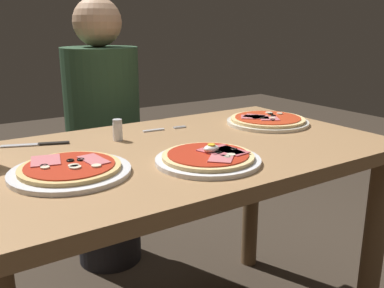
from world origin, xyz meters
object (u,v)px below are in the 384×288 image
at_px(pizza_across_left, 267,121).
at_px(fork, 161,129).
at_px(knife, 40,144).
at_px(dining_table, 179,184).
at_px(pizza_across_right, 70,170).
at_px(pizza_foreground, 209,158).
at_px(diner_person, 104,144).
at_px(salt_shaker, 118,130).

height_order(pizza_across_left, fork, pizza_across_left).
bearing_deg(knife, fork, -5.31).
bearing_deg(pizza_across_left, dining_table, -169.37).
bearing_deg(pizza_across_right, fork, 33.58).
bearing_deg(pizza_across_right, pizza_across_left, 10.16).
xyz_separation_m(pizza_foreground, pizza_across_left, (0.44, 0.25, -0.00)).
relative_size(dining_table, diner_person, 1.06).
distance_m(knife, diner_person, 0.61).
xyz_separation_m(fork, knife, (-0.39, 0.04, 0.00)).
bearing_deg(pizza_across_left, fork, 160.64).
bearing_deg(diner_person, knife, 50.06).
height_order(dining_table, diner_person, diner_person).
bearing_deg(knife, salt_shaker, -20.18).
bearing_deg(pizza_across_right, dining_table, 9.56).
bearing_deg(pizza_foreground, knife, 127.94).
distance_m(pizza_foreground, pizza_across_left, 0.50).
distance_m(salt_shaker, diner_person, 0.59).
height_order(dining_table, pizza_foreground, pizza_foreground).
bearing_deg(pizza_foreground, diner_person, 86.38).
height_order(pizza_across_left, diner_person, diner_person).
height_order(pizza_foreground, pizza_across_left, pizza_foreground).
bearing_deg(diner_person, pizza_foreground, 86.38).
distance_m(fork, diner_person, 0.51).
distance_m(fork, salt_shaker, 0.19).
bearing_deg(fork, dining_table, -106.01).
xyz_separation_m(dining_table, pizza_across_right, (-0.34, -0.06, 0.13)).
xyz_separation_m(pizza_across_left, salt_shaker, (-0.55, 0.09, 0.02)).
bearing_deg(dining_table, knife, 143.67).
bearing_deg(diner_person, dining_table, 86.46).
bearing_deg(knife, dining_table, -36.33).
relative_size(fork, knife, 0.84).
xyz_separation_m(pizza_across_right, diner_person, (0.38, 0.75, -0.17)).
relative_size(pizza_across_left, pizza_across_right, 1.01).
bearing_deg(dining_table, salt_shaker, 125.41).
height_order(pizza_foreground, pizza_across_right, pizza_foreground).
bearing_deg(salt_shaker, dining_table, -54.59).
xyz_separation_m(dining_table, fork, (0.06, 0.21, 0.12)).
relative_size(pizza_across_right, knife, 1.53).
distance_m(dining_table, fork, 0.25).
bearing_deg(diner_person, salt_shaker, 73.06).
distance_m(pizza_across_left, knife, 0.78).
distance_m(dining_table, pizza_across_left, 0.45).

